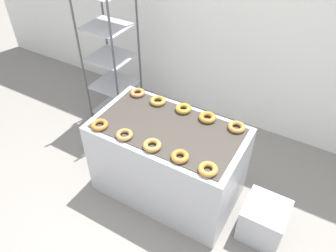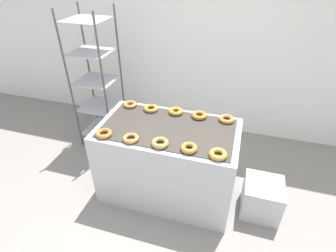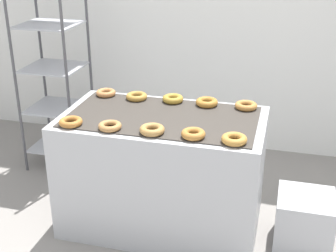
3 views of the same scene
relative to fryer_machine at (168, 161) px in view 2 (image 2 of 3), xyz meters
The scene contains 15 objects.
ground_plane 0.78m from the fryer_machine, 90.03° to the right, with size 14.00×14.00×0.00m, color gray.
wall_back 1.77m from the fryer_machine, 90.01° to the left, with size 8.00×0.05×2.80m.
fryer_machine is the anchor object (origin of this frame).
baking_rack_cart 1.45m from the fryer_machine, 149.27° to the left, with size 0.50×0.49×1.81m.
glaze_bin 1.03m from the fryer_machine, ahead, with size 0.38×0.38×0.39m.
donut_near_leftmost 0.76m from the fryer_machine, 151.38° to the right, with size 0.15×0.15×0.04m, color #AA6A2D.
donut_near_left 0.60m from the fryer_machine, 132.69° to the right, with size 0.15×0.15×0.04m, color #AA7641.
donut_near_center 0.53m from the fryer_machine, 87.76° to the right, with size 0.16×0.16×0.04m, color #A67940.
donut_near_right 0.60m from the fryer_machine, 45.65° to the right, with size 0.15×0.15×0.05m, color #AB702F.
donut_near_rightmost 0.75m from the fryer_machine, 29.01° to the right, with size 0.16×0.16×0.05m, color #B47E36.
donut_far_leftmost 0.75m from the fryer_machine, 150.86° to the left, with size 0.15×0.15×0.04m, color #B87642.
donut_far_left 0.60m from the fryer_machine, 134.97° to the left, with size 0.16×0.16×0.04m, color #AB7D34.
donut_far_center 0.54m from the fryer_machine, 89.11° to the left, with size 0.15×0.15×0.05m, color #A6812D.
donut_far_right 0.59m from the fryer_machine, 48.08° to the left, with size 0.16×0.16×0.05m, color #AB722B.
donut_far_rightmost 0.76m from the fryer_machine, 28.65° to the left, with size 0.16×0.16×0.04m, color #B37839.
Camera 2 is at (0.61, -1.39, 2.29)m, focal length 28.00 mm.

